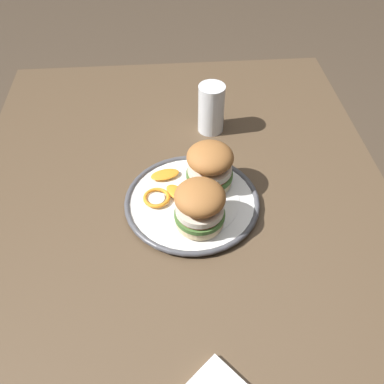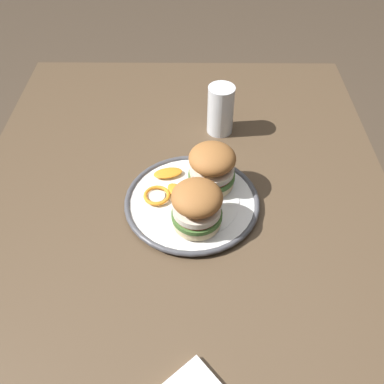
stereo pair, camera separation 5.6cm
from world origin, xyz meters
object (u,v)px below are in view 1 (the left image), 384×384
Objects in this scene: sandwich_half_left at (210,165)px; drinking_glass at (211,112)px; sandwich_half_right at (200,205)px; dining_table at (182,227)px; dinner_plate at (192,202)px.

sandwich_half_left is 0.22m from drinking_glass.
sandwich_half_right is at bearing -15.84° from sandwich_half_left.
sandwich_half_left is at bearing 117.64° from dining_table.
drinking_glass is at bearing 159.62° from dining_table.
dining_table is 4.07× the size of dinner_plate.
sandwich_half_right reaches higher than dinner_plate.
dinner_plate is 0.09m from sandwich_half_left.
sandwich_half_left is (-0.05, 0.04, 0.06)m from dinner_plate.
dinner_plate is 2.35× the size of sandwich_half_left.
sandwich_half_left is (-0.03, 0.07, 0.16)m from dining_table.
sandwich_half_right is at bearing 22.63° from dining_table.
drinking_glass is (-0.33, 0.06, -0.01)m from sandwich_half_right.
dining_table is at bearing -123.40° from dinner_plate.
dinner_plate is 0.09m from sandwich_half_right.
drinking_glass is at bearing 165.26° from dinner_plate.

